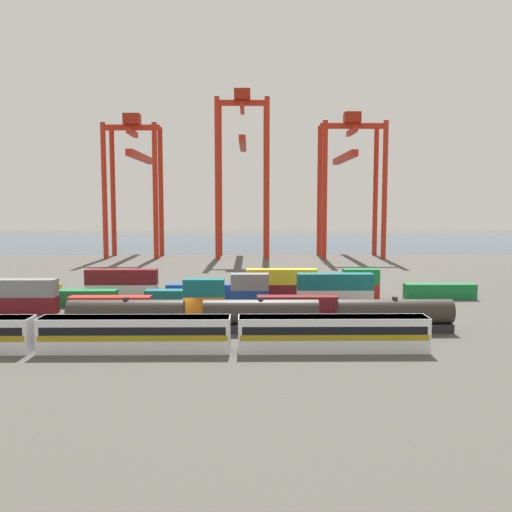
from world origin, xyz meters
The scene contains 28 objects.
ground_plane centered at (0.00, 40.00, 0.00)m, with size 420.00×420.00×0.00m, color #4C4944.
harbour_water centered at (0.00, 149.03, 0.00)m, with size 400.00×110.00×0.01m, color #384C60.
passenger_train centered at (-3.19, -18.72, 2.14)m, with size 64.96×3.14×3.90m.
freight_tank_row centered at (10.92, -9.66, 2.17)m, with size 48.96×3.07×4.53m.
shipping_container_2 centered at (-25.30, 2.18, 1.30)m, with size 12.10×2.44×2.60m, color maroon.
shipping_container_3 centered at (-25.30, 2.18, 3.90)m, with size 12.10×2.44×2.60m, color slate.
shipping_container_4 centered at (-11.32, 2.18, 1.30)m, with size 12.10×2.44×2.60m, color #AD211C.
shipping_container_5 centered at (2.66, 2.18, 1.30)m, with size 6.04×2.44×2.60m, color orange.
shipping_container_6 centered at (2.66, 2.18, 3.90)m, with size 6.04×2.44×2.60m, color #146066.
shipping_container_7 centered at (16.64, 2.18, 1.30)m, with size 12.10×2.44×2.60m, color maroon.
shipping_container_9 centered at (-17.87, 8.18, 1.30)m, with size 12.10×2.44×2.60m, color #197538.
shipping_container_10 centered at (-4.19, 8.18, 1.30)m, with size 6.04×2.44×2.60m, color #146066.
shipping_container_11 centered at (9.50, 8.18, 1.30)m, with size 6.04×2.44×2.60m, color #1C4299.
shipping_container_12 centered at (9.50, 8.18, 3.90)m, with size 6.04×2.44×2.60m, color slate.
shipping_container_13 centered at (23.19, 8.18, 1.30)m, with size 12.10×2.44×2.60m, color silver.
shipping_container_14 centered at (23.19, 8.18, 3.90)m, with size 12.10×2.44×2.60m, color #146066.
shipping_container_15 centered at (-26.05, 14.17, 1.30)m, with size 6.04×2.44×2.60m, color gold.
shipping_container_16 centered at (-12.39, 14.17, 1.30)m, with size 12.10×2.44×2.60m, color silver.
shipping_container_17 centered at (-12.39, 14.17, 3.90)m, with size 12.10×2.44×2.60m, color maroon.
shipping_container_18 centered at (1.28, 14.17, 1.30)m, with size 12.10×2.44×2.60m, color #1C4299.
shipping_container_19 centered at (14.94, 14.17, 1.30)m, with size 12.10×2.44×2.60m, color maroon.
shipping_container_20 centered at (14.94, 14.17, 3.90)m, with size 12.10×2.44×2.60m, color gold.
shipping_container_21 centered at (28.60, 14.17, 1.30)m, with size 6.04×2.44×2.60m, color #AD211C.
shipping_container_22 centered at (28.60, 14.17, 3.90)m, with size 6.04×2.44×2.60m, color #197538.
shipping_container_23 centered at (42.26, 14.17, 1.30)m, with size 12.10×2.44×2.60m, color #197538.
gantry_crane_west centered at (-25.53, 90.09, 26.21)m, with size 16.45×36.69×42.84m.
gantry_crane_central centered at (7.32, 89.32, 29.87)m, with size 16.02×34.27×50.07m.
gantry_crane_east centered at (40.17, 90.03, 26.56)m, with size 19.17×37.52×43.39m.
Camera 1 is at (9.54, -77.96, 16.46)m, focal length 38.13 mm.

